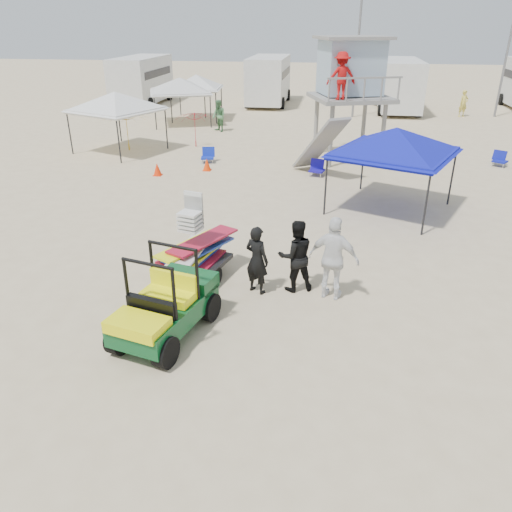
# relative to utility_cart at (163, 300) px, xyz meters

# --- Properties ---
(ground) EXTENTS (140.00, 140.00, 0.00)m
(ground) POSITION_rel_utility_cart_xyz_m (1.13, -1.79, -0.82)
(ground) COLOR beige
(ground) RESTS_ON ground
(utility_cart) EXTENTS (1.69, 2.54, 1.77)m
(utility_cart) POSITION_rel_utility_cart_xyz_m (0.00, 0.00, 0.00)
(utility_cart) COLOR #0B4A20
(utility_cart) RESTS_ON ground
(surf_trailer) EXTENTS (1.52, 2.23, 1.94)m
(surf_trailer) POSITION_rel_utility_cart_xyz_m (0.01, 2.33, -0.03)
(surf_trailer) COLOR black
(surf_trailer) RESTS_ON ground
(man_left) EXTENTS (0.70, 0.61, 1.61)m
(man_left) POSITION_rel_utility_cart_xyz_m (1.52, 2.03, -0.02)
(man_left) COLOR black
(man_left) RESTS_ON ground
(man_mid) EXTENTS (1.00, 0.88, 1.71)m
(man_mid) POSITION_rel_utility_cart_xyz_m (2.37, 2.28, 0.03)
(man_mid) COLOR black
(man_mid) RESTS_ON ground
(man_right) EXTENTS (1.21, 0.75, 1.92)m
(man_right) POSITION_rel_utility_cart_xyz_m (3.22, 2.03, 0.14)
(man_right) COLOR white
(man_right) RESTS_ON ground
(lifeguard_tower) EXTENTS (3.89, 3.89, 4.94)m
(lifeguard_tower) POSITION_rel_utility_cart_xyz_m (3.55, 14.60, 2.85)
(lifeguard_tower) COLOR gray
(lifeguard_tower) RESTS_ON ground
(canopy_blue) EXTENTS (4.32, 4.32, 3.07)m
(canopy_blue) POSITION_rel_utility_cart_xyz_m (4.95, 8.12, 1.70)
(canopy_blue) COLOR black
(canopy_blue) RESTS_ON ground
(canopy_white_a) EXTENTS (4.25, 4.25, 3.11)m
(canopy_white_a) POSITION_rel_utility_cart_xyz_m (-6.88, 14.33, 1.74)
(canopy_white_a) COLOR black
(canopy_white_a) RESTS_ON ground
(canopy_white_b) EXTENTS (4.18, 4.18, 3.02)m
(canopy_white_b) POSITION_rel_utility_cart_xyz_m (-5.97, 21.42, 1.65)
(canopy_white_b) COLOR black
(canopy_white_b) RESTS_ON ground
(canopy_white_c) EXTENTS (3.10, 3.10, 3.05)m
(canopy_white_c) POSITION_rel_utility_cart_xyz_m (-5.42, 22.97, 1.68)
(canopy_white_c) COLOR black
(canopy_white_c) RESTS_ON ground
(umbrella_a) EXTENTS (2.32, 2.34, 1.68)m
(umbrella_a) POSITION_rel_utility_cart_xyz_m (-3.64, 15.75, 0.02)
(umbrella_a) COLOR red
(umbrella_a) RESTS_ON ground
(umbrella_b) EXTENTS (2.50, 2.53, 1.83)m
(umbrella_b) POSITION_rel_utility_cart_xyz_m (-6.57, 14.56, 0.09)
(umbrella_b) COLOR gold
(umbrella_b) RESTS_ON ground
(cone_near) EXTENTS (0.34, 0.34, 0.50)m
(cone_near) POSITION_rel_utility_cart_xyz_m (-3.85, 10.73, -0.57)
(cone_near) COLOR #FF2E08
(cone_near) RESTS_ON ground
(cone_far) EXTENTS (0.34, 0.34, 0.50)m
(cone_far) POSITION_rel_utility_cart_xyz_m (-2.06, 11.74, -0.57)
(cone_far) COLOR #FA3907
(cone_far) RESTS_ON ground
(beach_chair_a) EXTENTS (0.63, 0.68, 0.64)m
(beach_chair_a) POSITION_rel_utility_cart_xyz_m (-2.34, 13.05, -0.51)
(beach_chair_a) COLOR #1026AD
(beach_chair_a) RESTS_ON ground
(beach_chair_b) EXTENTS (0.65, 0.70, 0.64)m
(beach_chair_b) POSITION_rel_utility_cart_xyz_m (2.47, 11.72, -0.51)
(beach_chair_b) COLOR #180E9F
(beach_chair_b) RESTS_ON ground
(beach_chair_c) EXTENTS (0.73, 0.82, 0.64)m
(beach_chair_c) POSITION_rel_utility_cart_xyz_m (10.08, 14.36, -0.51)
(beach_chair_c) COLOR #0E169E
(beach_chair_c) RESTS_ON ground
(rv_far_left) EXTENTS (2.64, 6.80, 3.25)m
(rv_far_left) POSITION_rel_utility_cart_xyz_m (-10.88, 28.21, 0.98)
(rv_far_left) COLOR silver
(rv_far_left) RESTS_ON ground
(rv_mid_left) EXTENTS (2.65, 6.50, 3.25)m
(rv_mid_left) POSITION_rel_utility_cart_xyz_m (-1.88, 29.71, 0.98)
(rv_mid_left) COLOR silver
(rv_mid_left) RESTS_ON ground
(rv_mid_right) EXTENTS (2.64, 7.00, 3.25)m
(rv_mid_right) POSITION_rel_utility_cart_xyz_m (7.12, 28.21, 0.98)
(rv_mid_right) COLOR silver
(rv_mid_right) RESTS_ON ground
(light_pole_left) EXTENTS (0.14, 0.14, 8.00)m
(light_pole_left) POSITION_rel_utility_cart_xyz_m (4.13, 25.21, 3.18)
(light_pole_left) COLOR slate
(light_pole_left) RESTS_ON ground
(light_pole_right) EXTENTS (0.14, 0.14, 8.00)m
(light_pole_right) POSITION_rel_utility_cart_xyz_m (13.13, 26.71, 3.18)
(light_pole_right) COLOR slate
(light_pole_right) RESTS_ON ground
(distant_beachgoers) EXTENTS (15.20, 7.74, 1.69)m
(distant_beachgoers) POSITION_rel_utility_cart_xyz_m (0.98, 21.58, 0.01)
(distant_beachgoers) COLOR #528957
(distant_beachgoers) RESTS_ON ground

